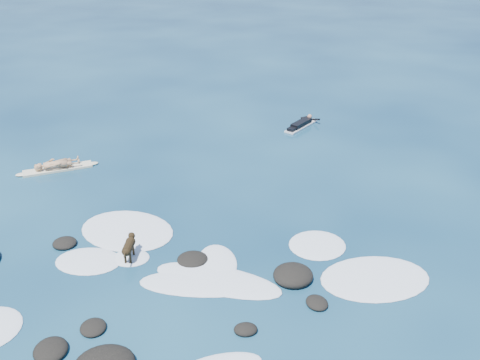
{
  "coord_description": "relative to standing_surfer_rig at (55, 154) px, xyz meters",
  "views": [
    {
      "loc": [
        2.89,
        -12.12,
        9.1
      ],
      "look_at": [
        1.94,
        4.0,
        0.9
      ],
      "focal_mm": 40.0,
      "sensor_mm": 36.0,
      "label": 1
    }
  ],
  "objects": [
    {
      "name": "ground",
      "position": [
        5.33,
        -6.22,
        -0.7
      ],
      "size": [
        160.0,
        160.0,
        0.0
      ],
      "primitive_type": "plane",
      "color": "#0A2642",
      "rests_on": "ground"
    },
    {
      "name": "reef_rocks",
      "position": [
        2.55,
        -8.25,
        -0.59
      ],
      "size": [
        11.12,
        6.41,
        0.58
      ],
      "color": "black",
      "rests_on": "ground"
    },
    {
      "name": "breaking_foam",
      "position": [
        6.48,
        -6.08,
        -0.69
      ],
      "size": [
        12.43,
        7.85,
        0.12
      ],
      "color": "white",
      "rests_on": "ground"
    },
    {
      "name": "standing_surfer_rig",
      "position": [
        0.0,
        0.0,
        0.0
      ],
      "size": [
        2.94,
        1.59,
        1.77
      ],
      "rotation": [
        0.0,
        0.0,
        0.44
      ],
      "color": "beige",
      "rests_on": "ground"
    },
    {
      "name": "paddling_surfer_rig",
      "position": [
        9.7,
        5.19,
        -0.56
      ],
      "size": [
        1.71,
        2.17,
        0.41
      ],
      "rotation": [
        0.0,
        0.0,
        0.98
      ],
      "color": "silver",
      "rests_on": "ground"
    },
    {
      "name": "dog",
      "position": [
        4.27,
        -5.72,
        -0.23
      ],
      "size": [
        0.29,
        1.12,
        0.71
      ],
      "rotation": [
        0.0,
        0.0,
        1.58
      ],
      "color": "black",
      "rests_on": "ground"
    }
  ]
}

